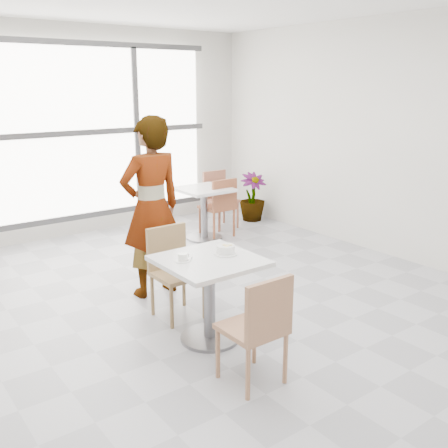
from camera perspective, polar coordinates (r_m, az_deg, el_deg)
floor at (r=5.03m, az=-2.08°, el=-10.31°), size 7.00×7.00×0.00m
wall_back at (r=7.71m, az=-17.38°, el=9.64°), size 6.00×0.00×6.00m
wall_right at (r=6.74m, az=19.53°, el=8.72°), size 0.00×7.00×7.00m
window at (r=7.65m, az=-17.22°, el=9.61°), size 4.60×0.07×2.52m
main_table at (r=4.41m, az=-1.64°, el=-6.67°), size 0.80×0.80×0.75m
chair_near at (r=3.78m, az=3.93°, el=-11.03°), size 0.42×0.42×0.87m
chair_far at (r=4.93m, az=-5.73°, el=-4.60°), size 0.42×0.42×0.87m
oatmeal_bowl at (r=4.43m, az=0.19°, el=-2.85°), size 0.21×0.21×0.09m
coffee_cup at (r=4.28m, az=-4.60°, el=-3.76°), size 0.16×0.13×0.07m
person at (r=5.33m, az=-8.09°, el=1.79°), size 0.69×0.46×1.88m
bg_table_right at (r=7.33m, az=-2.23°, el=2.01°), size 0.70×0.70×0.75m
bg_chair_right_near at (r=7.41m, az=-0.44°, el=2.28°), size 0.42×0.42×0.87m
bg_chair_right_far at (r=7.98m, az=-0.63°, el=3.24°), size 0.42×0.42×0.87m
plant_right at (r=8.39m, az=3.19°, el=3.04°), size 0.53×0.53×0.78m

